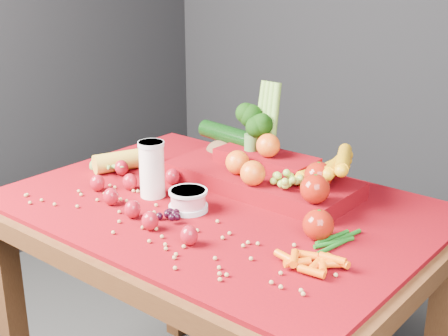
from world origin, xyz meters
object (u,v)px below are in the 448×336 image
Objects in this scene: yogurt_bowl at (188,200)px; produce_mound at (269,168)px; milk_glass at (152,167)px; table at (219,241)px.

produce_mound is at bearing 74.37° from yogurt_bowl.
milk_glass is at bearing 175.54° from yogurt_bowl.
yogurt_bowl is at bearing -109.18° from table.
produce_mound is (0.04, 0.16, 0.16)m from table.
milk_glass reaches higher than yogurt_bowl.
yogurt_bowl is (-0.03, -0.08, 0.14)m from table.
yogurt_bowl is 0.25m from produce_mound.
table is 11.36× the size of yogurt_bowl.
produce_mound is (0.07, 0.24, 0.03)m from yogurt_bowl.
produce_mound is at bearing 76.24° from table.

